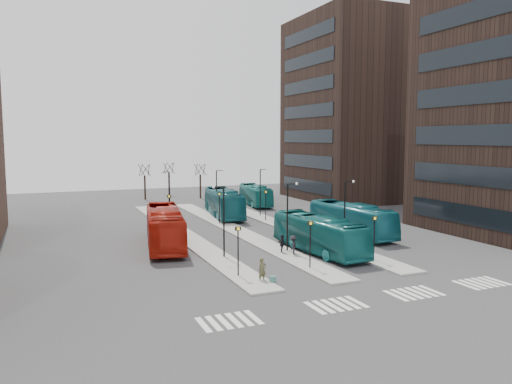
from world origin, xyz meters
name	(u,v)px	position (x,y,z in m)	size (l,w,h in m)	color
ground	(391,325)	(0.00, 0.00, 0.00)	(160.00, 160.00, 0.00)	#313134
island_left	(182,233)	(-4.00, 30.00, 0.07)	(2.50, 45.00, 0.15)	gray
island_mid	(234,229)	(2.00, 30.00, 0.07)	(2.50, 45.00, 0.15)	gray
island_right	(283,226)	(8.00, 30.00, 0.07)	(2.50, 45.00, 0.15)	gray
suitcase	(273,280)	(-2.71, 9.59, 0.27)	(0.44, 0.35, 0.55)	navy
red_bus	(165,227)	(-7.02, 24.65, 1.84)	(3.10, 13.24, 3.69)	#A9190D
teal_bus_a	(319,234)	(5.13, 16.82, 1.66)	(2.80, 11.95, 3.33)	#136162
teal_bus_b	(224,203)	(4.06, 39.50, 1.80)	(3.02, 12.92, 3.60)	#135962
teal_bus_c	(351,219)	(12.33, 22.47, 1.70)	(2.85, 12.20, 3.40)	#16626F
teal_bus_d	(255,195)	(12.24, 48.31, 1.55)	(2.61, 11.15, 3.11)	#166F6B
traveller	(262,270)	(-3.25, 10.23, 0.88)	(0.64, 0.42, 1.77)	#4C4A2D
commuter_a	(161,249)	(-8.39, 19.76, 0.88)	(0.86, 0.67, 1.77)	black
commuter_b	(282,244)	(1.84, 17.47, 0.87)	(1.01, 0.42, 1.73)	black
commuter_c	(293,246)	(2.41, 16.50, 0.90)	(1.16, 0.67, 1.80)	black
crosswalk_stripes	(373,299)	(1.75, 4.00, 0.01)	(22.35, 2.40, 0.01)	silver
tower_far	(359,110)	(31.98, 50.00, 15.00)	(20.12, 20.00, 30.00)	black
sign_poles	(255,218)	(1.60, 23.00, 2.41)	(12.45, 22.12, 3.65)	black
lamp_posts	(246,200)	(2.64, 28.00, 3.58)	(14.04, 20.24, 6.12)	black
bare_trees	(172,182)	(2.67, 62.67, 2.72)	(10.97, 8.14, 5.90)	black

